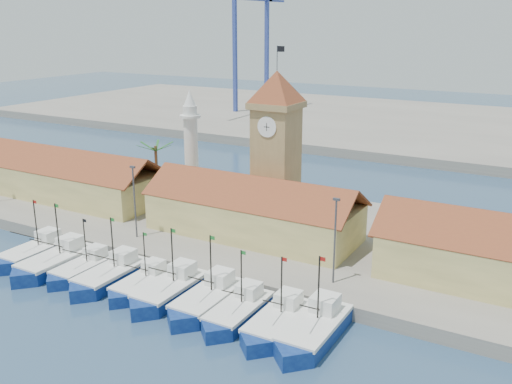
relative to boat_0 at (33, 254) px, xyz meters
The scene contains 21 objects.
ground 20.47m from the boat_0, ahead, with size 400.00×400.00×0.00m, color navy.
quay 29.13m from the boat_0, 46.01° to the left, with size 140.00×32.00×1.50m, color gray.
terminal 108.85m from the boat_0, 79.29° to the left, with size 240.00×80.00×2.00m, color gray.
boat_0 is the anchor object (origin of this frame).
boat_1 4.46m from the boat_0, ahead, with size 3.91×10.70×8.10m.
boat_2 8.24m from the boat_0, ahead, with size 3.28×8.99×6.80m.
boat_3 12.29m from the boat_0, ahead, with size 3.70×10.15×7.68m.
boat_4 16.47m from the boat_0, ahead, with size 3.22×8.82×6.68m.
boat_5 20.01m from the boat_0, ahead, with size 3.75×10.28×7.78m.
boat_6 24.55m from the boat_0, ahead, with size 3.78×10.36×7.84m.
boat_7 28.30m from the boat_0, ahead, with size 3.48×9.52×7.20m.
boat_8 32.49m from the boat_0, ahead, with size 3.59×9.83×7.43m.
boat_9 35.93m from the boat_0, ahead, with size 3.91×10.72×8.11m.
hall_left 20.89m from the boat_0, 124.77° to the left, with size 31.20×10.13×7.61m.
hall_center 26.59m from the boat_0, 39.97° to the left, with size 27.04×10.13×7.61m.
clock_tower 32.57m from the boat_0, 48.61° to the left, with size 5.80×5.80×22.70m.
minaret 27.02m from the boat_0, 78.17° to the left, with size 3.00×3.00×16.30m.
palm_tree 23.60m from the boat_0, 89.43° to the left, with size 5.60×5.03×8.39m.
lamp_posts 23.28m from the boat_0, 23.37° to the left, with size 80.70×0.25×9.03m.
crane_blue_far 105.99m from the boat_0, 108.68° to the left, with size 1.00×37.76×46.84m.
crane_blue_near 108.90m from the boat_0, 104.05° to the left, with size 1.00×33.42×38.54m.
Camera 1 is at (33.35, -37.98, 27.11)m, focal length 40.00 mm.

